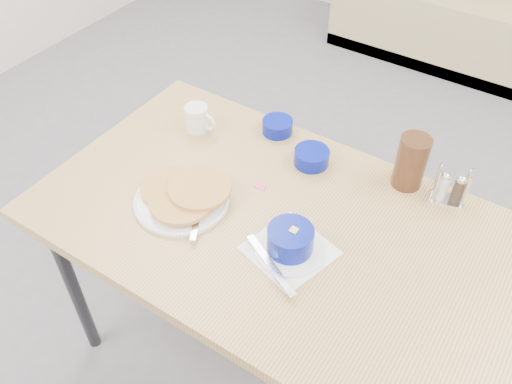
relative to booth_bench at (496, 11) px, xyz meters
The scene contains 10 objects.
booth_bench is the anchor object (origin of this frame).
dining_table 2.56m from the booth_bench, 90.00° to the right, with size 1.40×0.80×0.76m.
pancake_plate 2.67m from the booth_bench, 96.20° to the right, with size 0.28×0.27×0.05m.
coffee_mug 2.41m from the booth_bench, 101.04° to the right, with size 0.11×0.08×0.09m.
grits_setting 2.65m from the booth_bench, 88.54° to the right, with size 0.25×0.26×0.08m.
creamer_bowl 2.25m from the booth_bench, 95.92° to the right, with size 0.10×0.10×0.05m.
butter_bowl 2.31m from the booth_bench, 91.46° to the right, with size 0.11×0.11×0.05m.
amber_tumbler 2.26m from the booth_bench, 84.21° to the right, with size 0.09×0.09×0.17m, color #3D2313.
condiment_caddy 2.27m from the booth_bench, 80.98° to the right, with size 0.11×0.08×0.11m.
sugar_wrapper 2.48m from the booth_bench, 93.09° to the right, with size 0.04×0.02×0.00m, color #EB4E77.
Camera 1 is at (0.49, -0.63, 1.87)m, focal length 38.00 mm.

